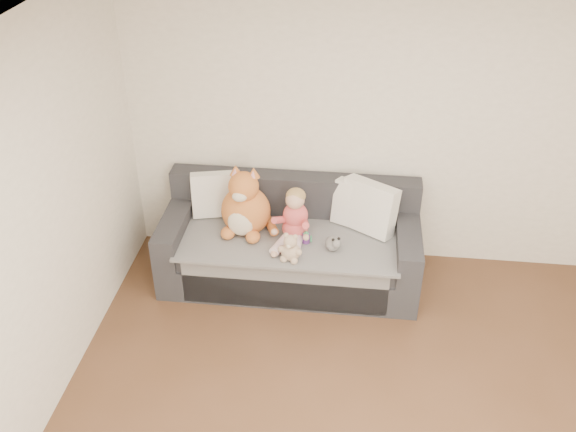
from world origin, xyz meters
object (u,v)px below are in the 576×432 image
object	(u,v)px
sofa	(291,247)
plush_cat	(245,207)
toddler	(294,219)
sippy_cup	(306,237)
teddy_bear	(290,249)

from	to	relation	value
sofa	plush_cat	distance (m)	0.55
toddler	sippy_cup	xyz separation A→B (m)	(0.11, -0.05, -0.13)
plush_cat	sippy_cup	distance (m)	0.57
sofa	toddler	distance (m)	0.38
toddler	teddy_bear	xyz separation A→B (m)	(0.00, -0.30, -0.09)
toddler	teddy_bear	world-z (taller)	toddler
sofa	plush_cat	world-z (taller)	plush_cat
plush_cat	teddy_bear	distance (m)	0.58
teddy_bear	sippy_cup	bearing A→B (deg)	78.56
sippy_cup	sofa	bearing A→B (deg)	133.65
sofa	toddler	bearing A→B (deg)	-69.10
sofa	toddler	xyz separation A→B (m)	(0.04, -0.11, 0.36)
plush_cat	sofa	bearing A→B (deg)	13.48
plush_cat	teddy_bear	xyz separation A→B (m)	(0.42, -0.37, -0.13)
toddler	sofa	bearing A→B (deg)	121.31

